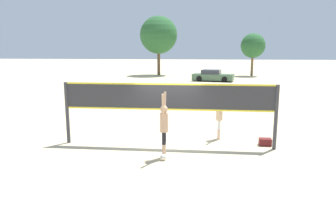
{
  "coord_description": "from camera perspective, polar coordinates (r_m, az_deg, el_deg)",
  "views": [
    {
      "loc": [
        1.34,
        -12.24,
        3.75
      ],
      "look_at": [
        0.0,
        0.0,
        1.35
      ],
      "focal_mm": 35.0,
      "sensor_mm": 36.0,
      "label": 1
    }
  ],
  "objects": [
    {
      "name": "ground_plane",
      "position": [
        12.87,
        0.0,
        -5.89
      ],
      "size": [
        200.0,
        200.0,
        0.0
      ],
      "primitive_type": "plane",
      "color": "beige"
    },
    {
      "name": "volleyball_net",
      "position": [
        12.48,
        0.0,
        1.6
      ],
      "size": [
        8.21,
        0.14,
        2.45
      ],
      "color": "#38383D",
      "rests_on": "ground_plane"
    },
    {
      "name": "player_spiker",
      "position": [
        11.16,
        -0.7,
        -2.07
      ],
      "size": [
        0.28,
        0.73,
        2.29
      ],
      "rotation": [
        0.0,
        0.0,
        1.57
      ],
      "color": "tan",
      "rests_on": "ground_plane"
    },
    {
      "name": "player_blocker",
      "position": [
        13.72,
        8.92,
        -0.46
      ],
      "size": [
        0.28,
        0.69,
        2.0
      ],
      "rotation": [
        0.0,
        0.0,
        -1.57
      ],
      "color": "beige",
      "rests_on": "ground_plane"
    },
    {
      "name": "volleyball",
      "position": [
        11.24,
        -0.85,
        -7.86
      ],
      "size": [
        0.22,
        0.22,
        0.22
      ],
      "color": "silver",
      "rests_on": "ground_plane"
    },
    {
      "name": "gear_bag",
      "position": [
        13.43,
        16.56,
        -5.02
      ],
      "size": [
        0.46,
        0.34,
        0.28
      ],
      "color": "maroon",
      "rests_on": "ground_plane"
    },
    {
      "name": "parked_car_near",
      "position": [
        38.35,
        7.79,
        6.23
      ],
      "size": [
        4.93,
        2.74,
        1.31
      ],
      "rotation": [
        0.0,
        0.0,
        -0.2
      ],
      "color": "#4C6B4C",
      "rests_on": "ground_plane"
    },
    {
      "name": "tree_left_cluster",
      "position": [
        46.66,
        -1.65,
        13.25
      ],
      "size": [
        5.19,
        5.19,
        8.16
      ],
      "color": "brown",
      "rests_on": "ground_plane"
    },
    {
      "name": "tree_right_cluster",
      "position": [
        46.61,
        14.58,
        11.1
      ],
      "size": [
        3.3,
        3.3,
        5.74
      ],
      "color": "brown",
      "rests_on": "ground_plane"
    }
  ]
}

